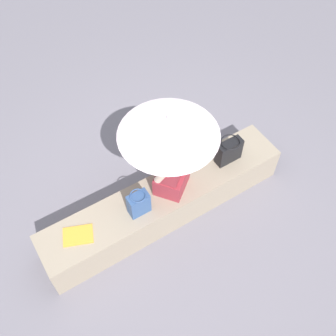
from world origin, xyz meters
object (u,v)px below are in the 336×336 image
(person_seated, at_px, (172,163))
(handbag_black, at_px, (139,203))
(tote_bag_canvas, at_px, (229,151))
(parasol, at_px, (169,126))
(magazine, at_px, (78,235))

(person_seated, height_order, handbag_black, person_seated)
(tote_bag_canvas, bearing_deg, parasol, 177.00)
(tote_bag_canvas, xyz_separation_m, magazine, (-1.73, 0.02, -0.14))
(handbag_black, relative_size, magazine, 1.00)
(handbag_black, bearing_deg, tote_bag_canvas, 2.71)
(magazine, bearing_deg, handbag_black, 15.49)
(person_seated, xyz_separation_m, handbag_black, (-0.42, -0.08, -0.25))
(person_seated, xyz_separation_m, parasol, (-0.03, 0.01, 0.52))
(person_seated, height_order, parasol, parasol)
(parasol, bearing_deg, person_seated, -11.65)
(parasol, bearing_deg, magazine, -178.92)
(magazine, bearing_deg, tote_bag_canvas, 21.43)
(parasol, xyz_separation_m, tote_bag_canvas, (0.72, -0.04, -0.76))
(parasol, distance_m, tote_bag_canvas, 1.05)
(handbag_black, height_order, magazine, handbag_black)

